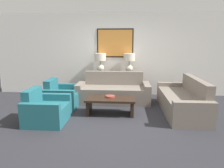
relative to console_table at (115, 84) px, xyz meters
The scene contains 11 objects.
ground_plane 2.24m from the console_table, 90.00° to the right, with size 20.00×20.00×0.00m, color #28282D.
back_wall 0.98m from the console_table, 90.00° to the left, with size 8.06×0.12×2.65m.
console_table is the anchor object (origin of this frame).
table_lamp_left 0.90m from the console_table, behind, with size 0.36×0.36×0.61m.
table_lamp_right 0.90m from the console_table, ahead, with size 0.36×0.36×0.61m.
couch_by_back_wall 0.67m from the console_table, 90.00° to the right, with size 2.10×0.86×0.86m.
couch_by_side 2.30m from the console_table, 38.90° to the right, with size 0.86×2.10×0.86m.
coffee_table 1.73m from the console_table, 90.26° to the right, with size 1.18×0.58×0.41m.
decorative_bowl 1.67m from the console_table, 90.48° to the right, with size 0.23×0.23×0.04m.
armchair_near_back_wall 1.82m from the console_table, 139.96° to the right, with size 0.83×0.92×0.74m.
armchair_near_camera 2.68m from the console_table, 121.24° to the right, with size 0.83×0.92×0.74m.
Camera 1 is at (0.35, -4.15, 1.75)m, focal length 32.00 mm.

